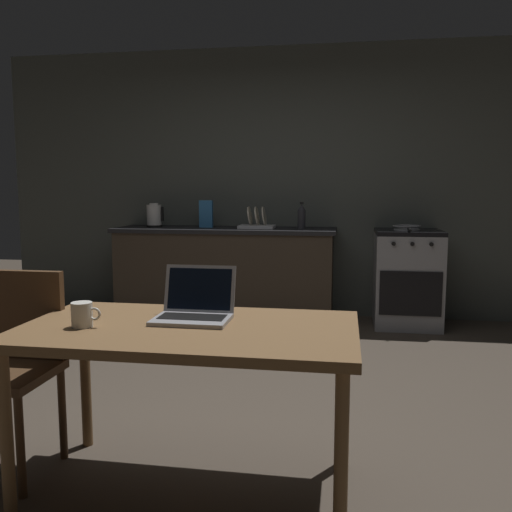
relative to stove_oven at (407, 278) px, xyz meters
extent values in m
plane|color=#473D33|center=(-1.24, -2.21, -0.45)|extent=(12.00, 12.00, 0.00)
cube|color=#4B504A|center=(-0.94, 0.35, 0.89)|extent=(6.40, 0.10, 2.68)
cube|color=#382D23|center=(-1.75, 0.00, -0.02)|extent=(2.10, 0.60, 0.87)
cube|color=black|center=(-1.75, 0.00, 0.43)|extent=(2.16, 0.64, 0.04)
cube|color=gray|center=(0.00, 0.00, -0.02)|extent=(0.60, 0.60, 0.87)
cube|color=black|center=(0.00, 0.00, 0.43)|extent=(0.60, 0.60, 0.04)
cube|color=black|center=(0.00, -0.30, -0.09)|extent=(0.54, 0.01, 0.40)
cylinder|color=black|center=(-0.16, -0.31, 0.35)|extent=(0.04, 0.02, 0.04)
cylinder|color=black|center=(0.00, -0.31, 0.35)|extent=(0.04, 0.02, 0.04)
cylinder|color=black|center=(0.16, -0.31, 0.35)|extent=(0.04, 0.02, 0.04)
cube|color=brown|center=(-1.22, -3.08, 0.25)|extent=(1.38, 0.76, 0.04)
cylinder|color=brown|center=(-1.85, -3.40, -0.11)|extent=(0.05, 0.05, 0.68)
cylinder|color=brown|center=(-0.58, -3.40, -0.11)|extent=(0.05, 0.05, 0.68)
cylinder|color=brown|center=(-1.85, -2.75, -0.11)|extent=(0.05, 0.05, 0.68)
cylinder|color=brown|center=(-0.58, -2.75, -0.11)|extent=(0.05, 0.05, 0.68)
cube|color=#4C331E|center=(-2.07, -3.07, 0.01)|extent=(0.40, 0.40, 0.04)
cube|color=#4C331E|center=(-2.07, -2.89, 0.24)|extent=(0.38, 0.04, 0.42)
cylinder|color=#4C331E|center=(-1.90, -3.24, -0.23)|extent=(0.04, 0.04, 0.44)
cylinder|color=#4C331E|center=(-1.90, -2.90, -0.23)|extent=(0.04, 0.04, 0.44)
cube|color=#99999E|center=(-1.22, -3.01, 0.28)|extent=(0.32, 0.22, 0.02)
cube|color=black|center=(-1.22, -3.00, 0.29)|extent=(0.28, 0.12, 0.00)
cube|color=#99999E|center=(-1.22, -2.87, 0.39)|extent=(0.32, 0.07, 0.20)
cube|color=black|center=(-1.22, -2.88, 0.39)|extent=(0.29, 0.05, 0.18)
cylinder|color=black|center=(-2.47, 0.00, 0.46)|extent=(0.15, 0.15, 0.02)
cylinder|color=silver|center=(-2.47, 0.00, 0.57)|extent=(0.14, 0.14, 0.20)
cylinder|color=silver|center=(-2.47, 0.00, 0.68)|extent=(0.09, 0.09, 0.02)
cube|color=black|center=(-2.38, 0.00, 0.58)|extent=(0.02, 0.02, 0.14)
cylinder|color=#2D2D33|center=(-0.99, -0.05, 0.54)|extent=(0.08, 0.08, 0.18)
cone|color=#2D2D33|center=(-0.99, -0.05, 0.66)|extent=(0.08, 0.08, 0.06)
cylinder|color=black|center=(-0.99, -0.05, 0.70)|extent=(0.03, 0.03, 0.02)
cylinder|color=gray|center=(-0.02, -0.02, 0.46)|extent=(0.24, 0.24, 0.01)
torus|color=gray|center=(-0.02, -0.02, 0.49)|extent=(0.26, 0.26, 0.02)
cylinder|color=black|center=(-0.02, -0.23, 0.47)|extent=(0.02, 0.18, 0.02)
cylinder|color=silver|center=(-1.64, -3.17, 0.32)|extent=(0.09, 0.09, 0.10)
torus|color=silver|center=(-1.58, -3.17, 0.33)|extent=(0.05, 0.01, 0.05)
cube|color=#3372B2|center=(-1.94, 0.02, 0.59)|extent=(0.13, 0.05, 0.27)
cube|color=silver|center=(-1.43, 0.00, 0.47)|extent=(0.34, 0.26, 0.03)
cylinder|color=beige|center=(-1.50, 0.00, 0.57)|extent=(0.04, 0.18, 0.18)
cylinder|color=beige|center=(-1.43, 0.00, 0.57)|extent=(0.04, 0.18, 0.18)
cylinder|color=beige|center=(-1.36, 0.00, 0.57)|extent=(0.04, 0.18, 0.18)
camera|label=1|loc=(-0.59, -5.18, 0.83)|focal=38.03mm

